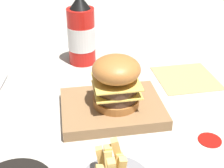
{
  "coord_description": "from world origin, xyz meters",
  "views": [
    {
      "loc": [
        0.1,
        0.56,
        0.41
      ],
      "look_at": [
        0.0,
        -0.01,
        0.07
      ],
      "focal_mm": 50.0,
      "sensor_mm": 36.0,
      "label": 1
    }
  ],
  "objects": [
    {
      "name": "serving_board",
      "position": [
        0.0,
        -0.01,
        0.01
      ],
      "size": [
        0.22,
        0.17,
        0.02
      ],
      "color": "olive",
      "rests_on": "ground_plane"
    },
    {
      "name": "ground_plane",
      "position": [
        0.0,
        0.0,
        0.0
      ],
      "size": [
        6.0,
        6.0,
        0.0
      ],
      "primitive_type": "plane",
      "color": "#B7B2A8"
    },
    {
      "name": "ketchup_puddle",
      "position": [
        -0.18,
        0.12,
        0.0
      ],
      "size": [
        0.05,
        0.05,
        0.0
      ],
      "color": "#9E140F",
      "rests_on": "ground_plane"
    },
    {
      "name": "burger",
      "position": [
        -0.01,
        -0.01,
        0.08
      ],
      "size": [
        0.1,
        0.1,
        0.11
      ],
      "color": "#AD6B33",
      "rests_on": "serving_board"
    },
    {
      "name": "ketchup_bottle",
      "position": [
        0.04,
        -0.28,
        0.09
      ],
      "size": [
        0.08,
        0.08,
        0.2
      ],
      "color": "red",
      "rests_on": "ground_plane"
    },
    {
      "name": "parchment_square",
      "position": [
        -0.22,
        -0.14,
        0.0
      ],
      "size": [
        0.16,
        0.16,
        0.0
      ],
      "color": "tan",
      "rests_on": "ground_plane"
    }
  ]
}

